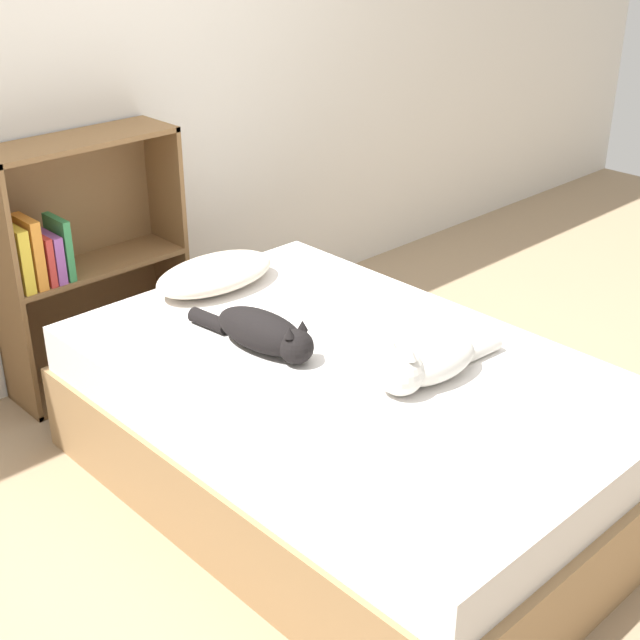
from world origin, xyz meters
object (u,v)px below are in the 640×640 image
at_px(bed, 349,427).
at_px(pillow, 215,274).
at_px(cat_light, 426,363).
at_px(bookshelf, 79,261).
at_px(cat_dark, 264,333).

bearing_deg(bed, pillow, 86.39).
xyz_separation_m(cat_light, bookshelf, (-0.32, 1.50, -0.02)).
bearing_deg(cat_dark, bookshelf, 178.45).
distance_m(pillow, bookshelf, 0.57).
relative_size(bed, cat_light, 3.68).
distance_m(cat_light, cat_dark, 0.54).
bearing_deg(cat_dark, bed, 23.31).
height_order(bed, pillow, pillow).
bearing_deg(cat_light, cat_dark, -61.54).
bearing_deg(cat_dark, cat_light, 17.79).
height_order(cat_light, cat_dark, cat_light).
relative_size(bed, pillow, 3.76).
relative_size(pillow, bookshelf, 0.49).
distance_m(pillow, cat_dark, 0.55).
distance_m(bed, cat_light, 0.40).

